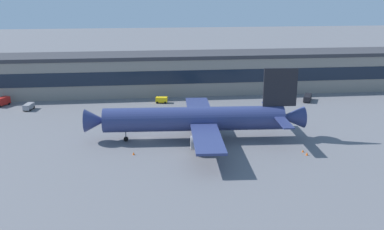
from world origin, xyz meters
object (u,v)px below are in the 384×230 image
object	(u,v)px
baggage_tug	(162,100)
traffic_cone_0	(307,154)
crew_van	(1,101)
airliner	(198,119)
traffic_cone_1	(303,151)
traffic_cone_2	(134,153)
belt_loader	(308,98)
follow_me_car	(29,106)

from	to	relation	value
baggage_tug	traffic_cone_0	xyz separation A→B (m)	(28.83, -48.32, -0.74)
crew_van	baggage_tug	bearing A→B (deg)	-2.42
airliner	traffic_cone_0	distance (m)	25.93
traffic_cone_1	traffic_cone_2	xyz separation A→B (m)	(-36.92, 2.66, 0.01)
belt_loader	follow_me_car	distance (m)	85.39
crew_van	baggage_tug	size ratio (longest dim) A/B	1.45
traffic_cone_0	belt_loader	bearing A→B (deg)	69.22
baggage_tug	belt_loader	bearing A→B (deg)	-3.78
follow_me_car	traffic_cone_2	bearing A→B (deg)	-52.20
airliner	traffic_cone_1	distance (m)	24.88
follow_me_car	baggage_tug	world-z (taller)	same
belt_loader	traffic_cone_1	distance (m)	46.72
crew_van	follow_me_car	bearing A→B (deg)	-31.56
airliner	traffic_cone_1	size ratio (longest dim) A/B	86.01
follow_me_car	traffic_cone_1	xyz separation A→B (m)	(68.01, -42.73, -0.79)
belt_loader	baggage_tug	world-z (taller)	belt_loader
follow_me_car	crew_van	world-z (taller)	crew_van
crew_van	traffic_cone_1	xyz separation A→B (m)	(77.33, -48.46, -1.16)
traffic_cone_2	crew_van	bearing A→B (deg)	131.42
traffic_cone_2	follow_me_car	bearing A→B (deg)	127.80
belt_loader	baggage_tug	distance (m)	46.12
airliner	follow_me_car	size ratio (longest dim) A/B	11.07
airliner	baggage_tug	world-z (taller)	airliner
follow_me_car	airliner	bearing A→B (deg)	-34.81
belt_loader	traffic_cone_0	size ratio (longest dim) A/B	9.60
follow_me_car	traffic_cone_2	distance (m)	50.73
baggage_tug	traffic_cone_1	xyz separation A→B (m)	(28.64, -46.40, -0.79)
baggage_tug	traffic_cone_0	size ratio (longest dim) A/B	5.61
belt_loader	traffic_cone_0	xyz separation A→B (m)	(-17.19, -45.28, -0.81)
follow_me_car	traffic_cone_1	world-z (taller)	follow_me_car
traffic_cone_0	traffic_cone_1	xyz separation A→B (m)	(-0.20, 1.92, -0.04)
follow_me_car	traffic_cone_1	bearing A→B (deg)	-32.14
airliner	traffic_cone_1	bearing A→B (deg)	-26.00
airliner	crew_van	size ratio (longest dim) A/B	9.22
belt_loader	traffic_cone_2	bearing A→B (deg)	-143.15
follow_me_car	traffic_cone_2	world-z (taller)	follow_me_car
crew_van	baggage_tug	distance (m)	48.74
baggage_tug	traffic_cone_0	bearing A→B (deg)	-59.17
crew_van	belt_loader	bearing A→B (deg)	-3.08
belt_loader	baggage_tug	size ratio (longest dim) A/B	1.71
airliner	belt_loader	xyz separation A→B (m)	(39.31, 32.66, -4.03)
follow_me_car	crew_van	xyz separation A→B (m)	(-9.32, 5.73, 0.37)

